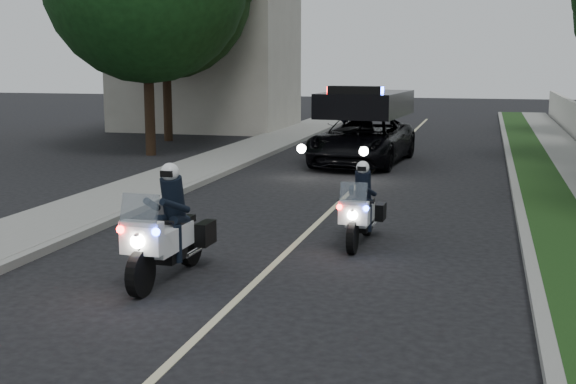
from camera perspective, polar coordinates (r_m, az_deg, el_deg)
name	(u,v)px	position (r m, az deg, el deg)	size (l,w,h in m)	color
ground	(214,321)	(9.89, -5.63, -9.78)	(120.00, 120.00, 0.00)	black
curb_right	(517,196)	(19.01, 17.03, -0.33)	(0.20, 60.00, 0.15)	gray
grass_verge	(547,198)	(19.05, 19.13, -0.41)	(1.20, 60.00, 0.16)	#193814
curb_left	(201,183)	(20.38, -6.65, 0.72)	(0.20, 60.00, 0.15)	gray
sidewalk_left	(163,181)	(20.80, -9.47, 0.85)	(2.00, 60.00, 0.16)	gray
building_far	(207,57)	(37.17, -6.23, 10.19)	(8.00, 6.00, 7.00)	#A8A396
lane_marking	(350,192)	(19.29, 4.77, 0.01)	(0.12, 50.00, 0.01)	#BFB78C
police_moto_left	(169,279)	(11.79, -9.08, -6.58)	(0.74, 2.12, 1.81)	white
police_moto_right	(360,244)	(13.91, 5.52, -3.94)	(0.63, 1.80, 1.53)	silver
police_suv	(362,164)	(24.61, 5.66, 2.16)	(2.61, 5.63, 2.74)	black
bicycle	(348,140)	(31.89, 4.59, 3.96)	(0.61, 1.76, 0.92)	black
cyclist	(348,140)	(31.89, 4.59, 3.96)	(0.68, 0.46, 1.90)	black
tree_left_near	(151,155)	(27.18, -10.39, 2.78)	(7.05, 7.05, 11.75)	#143D15
tree_left_far	(169,141)	(31.92, -9.08, 3.87)	(7.10, 7.10, 11.83)	#153410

